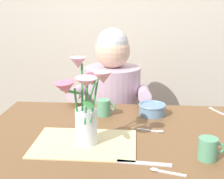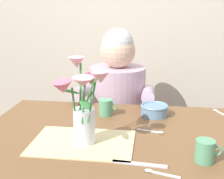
{
  "view_description": "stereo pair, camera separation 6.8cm",
  "coord_description": "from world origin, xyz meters",
  "px_view_note": "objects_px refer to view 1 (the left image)",
  "views": [
    {
      "loc": [
        0.06,
        -1.2,
        1.27
      ],
      "look_at": [
        -0.04,
        0.05,
        0.92
      ],
      "focal_mm": 49.43,
      "sensor_mm": 36.0,
      "label": 1
    },
    {
      "loc": [
        0.13,
        -1.2,
        1.27
      ],
      "look_at": [
        -0.04,
        0.05,
        0.92
      ],
      "focal_mm": 49.43,
      "sensor_mm": 36.0,
      "label": 2
    }
  ],
  "objects_px": {
    "ceramic_bowl": "(152,109)",
    "tea_cup": "(208,149)",
    "dinner_knife": "(144,163)",
    "flower_vase": "(85,104)",
    "coffee_cup": "(104,107)",
    "seated_person": "(113,120)"
  },
  "relations": [
    {
      "from": "ceramic_bowl",
      "to": "tea_cup",
      "type": "height_order",
      "value": "tea_cup"
    },
    {
      "from": "dinner_knife",
      "to": "flower_vase",
      "type": "bearing_deg",
      "value": 154.74
    },
    {
      "from": "flower_vase",
      "to": "ceramic_bowl",
      "type": "bearing_deg",
      "value": 53.23
    },
    {
      "from": "dinner_knife",
      "to": "coffee_cup",
      "type": "bearing_deg",
      "value": 116.64
    },
    {
      "from": "ceramic_bowl",
      "to": "dinner_knife",
      "type": "relative_size",
      "value": 0.72
    },
    {
      "from": "seated_person",
      "to": "tea_cup",
      "type": "xyz_separation_m",
      "value": [
        0.4,
        -0.81,
        0.22
      ]
    },
    {
      "from": "coffee_cup",
      "to": "tea_cup",
      "type": "xyz_separation_m",
      "value": [
        0.41,
        -0.41,
        0.0
      ]
    },
    {
      "from": "dinner_knife",
      "to": "coffee_cup",
      "type": "relative_size",
      "value": 2.04
    },
    {
      "from": "seated_person",
      "to": "ceramic_bowl",
      "type": "height_order",
      "value": "seated_person"
    },
    {
      "from": "ceramic_bowl",
      "to": "coffee_cup",
      "type": "height_order",
      "value": "coffee_cup"
    },
    {
      "from": "seated_person",
      "to": "dinner_knife",
      "type": "xyz_separation_m",
      "value": [
        0.17,
        -0.86,
        0.18
      ]
    },
    {
      "from": "ceramic_bowl",
      "to": "tea_cup",
      "type": "distance_m",
      "value": 0.47
    },
    {
      "from": "ceramic_bowl",
      "to": "dinner_knife",
      "type": "xyz_separation_m",
      "value": [
        -0.05,
        -0.49,
        -0.03
      ]
    },
    {
      "from": "flower_vase",
      "to": "dinner_knife",
      "type": "height_order",
      "value": "flower_vase"
    },
    {
      "from": "seated_person",
      "to": "flower_vase",
      "type": "relative_size",
      "value": 3.34
    },
    {
      "from": "seated_person",
      "to": "coffee_cup",
      "type": "distance_m",
      "value": 0.45
    },
    {
      "from": "coffee_cup",
      "to": "dinner_knife",
      "type": "bearing_deg",
      "value": -68.1
    },
    {
      "from": "tea_cup",
      "to": "flower_vase",
      "type": "bearing_deg",
      "value": 170.31
    },
    {
      "from": "dinner_knife",
      "to": "ceramic_bowl",
      "type": "bearing_deg",
      "value": 88.93
    },
    {
      "from": "dinner_knife",
      "to": "coffee_cup",
      "type": "distance_m",
      "value": 0.5
    },
    {
      "from": "dinner_knife",
      "to": "tea_cup",
      "type": "bearing_deg",
      "value": 17.74
    },
    {
      "from": "flower_vase",
      "to": "tea_cup",
      "type": "bearing_deg",
      "value": -9.69
    }
  ]
}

